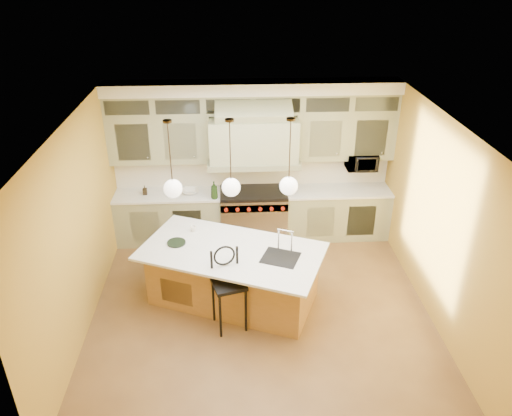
{
  "coord_description": "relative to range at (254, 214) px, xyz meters",
  "views": [
    {
      "loc": [
        -0.39,
        -5.96,
        4.86
      ],
      "look_at": [
        -0.03,
        0.7,
        1.37
      ],
      "focal_mm": 35.0,
      "sensor_mm": 36.0,
      "label": 1
    }
  ],
  "objects": [
    {
      "name": "pendant_right",
      "position": [
        0.4,
        -1.85,
        1.46
      ],
      "size": [
        0.26,
        0.26,
        1.11
      ],
      "color": "#2D2319",
      "rests_on": "ceiling"
    },
    {
      "name": "wall_front",
      "position": [
        0.0,
        -4.64,
        0.96
      ],
      "size": [
        5.0,
        0.0,
        5.0
      ],
      "primitive_type": "plane",
      "rotation": [
        -1.57,
        0.0,
        0.0
      ],
      "color": "#B38B31",
      "rests_on": "ground"
    },
    {
      "name": "kitchen_island",
      "position": [
        -0.4,
        -1.86,
        -0.02
      ],
      "size": [
        2.96,
        2.29,
        1.35
      ],
      "rotation": [
        0.0,
        0.0,
        -0.39
      ],
      "color": "olive",
      "rests_on": "floor"
    },
    {
      "name": "back_cabinetry",
      "position": [
        0.0,
        0.09,
        0.94
      ],
      "size": [
        5.0,
        0.77,
        2.9
      ],
      "color": "#979971",
      "rests_on": "floor"
    },
    {
      "name": "pendant_center",
      "position": [
        -0.4,
        -1.85,
        1.46
      ],
      "size": [
        0.26,
        0.26,
        1.11
      ],
      "color": "#2D2319",
      "rests_on": "ceiling"
    },
    {
      "name": "ceiling",
      "position": [
        0.0,
        -2.14,
        2.41
      ],
      "size": [
        5.0,
        5.0,
        0.0
      ],
      "primitive_type": "plane",
      "rotation": [
        3.14,
        0.0,
        0.0
      ],
      "color": "white",
      "rests_on": "wall_back"
    },
    {
      "name": "counter_stool",
      "position": [
        -0.48,
        -2.44,
        0.23
      ],
      "size": [
        0.54,
        0.54,
        1.24
      ],
      "rotation": [
        0.0,
        0.0,
        0.28
      ],
      "color": "black",
      "rests_on": "floor"
    },
    {
      "name": "oil_bottle_a",
      "position": [
        -0.7,
        -0.22,
        0.62
      ],
      "size": [
        0.13,
        0.13,
        0.32
      ],
      "primitive_type": "imported",
      "rotation": [
        0.0,
        0.0,
        -0.04
      ],
      "color": "black",
      "rests_on": "back_cabinetry"
    },
    {
      "name": "oil_bottle_b",
      "position": [
        -1.94,
        0.01,
        0.54
      ],
      "size": [
        0.08,
        0.08,
        0.17
      ],
      "primitive_type": "imported",
      "rotation": [
        0.0,
        0.0,
        0.05
      ],
      "color": "black",
      "rests_on": "back_cabinetry"
    },
    {
      "name": "fruit_bowl",
      "position": [
        -1.14,
        0.01,
        0.49
      ],
      "size": [
        0.3,
        0.3,
        0.07
      ],
      "primitive_type": "imported",
      "rotation": [
        0.0,
        0.0,
        0.04
      ],
      "color": "silver",
      "rests_on": "back_cabinetry"
    },
    {
      "name": "microwave",
      "position": [
        1.95,
        0.11,
        0.96
      ],
      "size": [
        0.54,
        0.37,
        0.3
      ],
      "primitive_type": "imported",
      "color": "black",
      "rests_on": "back_cabinetry"
    },
    {
      "name": "floor",
      "position": [
        0.0,
        -2.14,
        -0.49
      ],
      "size": [
        5.0,
        5.0,
        0.0
      ],
      "primitive_type": "plane",
      "color": "brown",
      "rests_on": "ground"
    },
    {
      "name": "wall_left",
      "position": [
        -2.5,
        -2.14,
        0.96
      ],
      "size": [
        0.0,
        5.0,
        5.0
      ],
      "primitive_type": "plane",
      "rotation": [
        1.57,
        0.0,
        1.57
      ],
      "color": "#B38B31",
      "rests_on": "ground"
    },
    {
      "name": "wall_right",
      "position": [
        2.5,
        -2.14,
        0.96
      ],
      "size": [
        0.0,
        5.0,
        5.0
      ],
      "primitive_type": "plane",
      "rotation": [
        1.57,
        0.0,
        -1.57
      ],
      "color": "#B38B31",
      "rests_on": "ground"
    },
    {
      "name": "wall_back",
      "position": [
        0.0,
        0.36,
        0.96
      ],
      "size": [
        5.0,
        0.0,
        5.0
      ],
      "primitive_type": "plane",
      "rotation": [
        1.57,
        0.0,
        0.0
      ],
      "color": "#B38B31",
      "rests_on": "ground"
    },
    {
      "name": "pendant_left",
      "position": [
        -1.2,
        -1.85,
        1.46
      ],
      "size": [
        0.26,
        0.26,
        1.11
      ],
      "color": "#2D2319",
      "rests_on": "ceiling"
    },
    {
      "name": "cup",
      "position": [
        -1.01,
        -1.31,
        0.48
      ],
      "size": [
        0.09,
        0.09,
        0.08
      ],
      "primitive_type": "imported",
      "rotation": [
        0.0,
        0.0,
        -0.04
      ],
      "color": "white",
      "rests_on": "kitchen_island"
    },
    {
      "name": "range",
      "position": [
        0.0,
        0.0,
        0.0
      ],
      "size": [
        1.2,
        0.74,
        0.96
      ],
      "color": "silver",
      "rests_on": "floor"
    }
  ]
}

